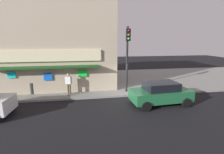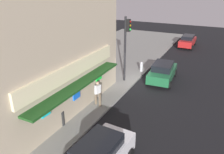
{
  "view_description": "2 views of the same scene",
  "coord_description": "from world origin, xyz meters",
  "px_view_note": "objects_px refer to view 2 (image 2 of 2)",
  "views": [
    {
      "loc": [
        -3.91,
        -12.12,
        4.47
      ],
      "look_at": [
        -1.7,
        1.33,
        1.38
      ],
      "focal_mm": 26.32,
      "sensor_mm": 36.0,
      "label": 1
    },
    {
      "loc": [
        -16.86,
        -6.04,
        7.86
      ],
      "look_at": [
        -2.28,
        1.3,
        1.04
      ],
      "focal_mm": 35.83,
      "sensor_mm": 36.0,
      "label": 2
    }
  ],
  "objects_px": {
    "parked_car_red": "(188,41)",
    "potted_plant_by_doorway": "(75,100)",
    "fire_hydrant": "(141,67)",
    "trash_can": "(60,118)",
    "pedestrian": "(98,92)",
    "traffic_light": "(126,41)",
    "parked_car_green": "(162,72)",
    "potted_plant_by_window": "(28,133)"
  },
  "relations": [
    {
      "from": "fire_hydrant",
      "to": "parked_car_green",
      "type": "height_order",
      "value": "parked_car_green"
    },
    {
      "from": "potted_plant_by_window",
      "to": "parked_car_red",
      "type": "xyz_separation_m",
      "value": [
        24.3,
        -3.94,
        0.08
      ]
    },
    {
      "from": "traffic_light",
      "to": "potted_plant_by_window",
      "type": "distance_m",
      "value": 10.29
    },
    {
      "from": "fire_hydrant",
      "to": "potted_plant_by_window",
      "type": "bearing_deg",
      "value": 172.52
    },
    {
      "from": "trash_can",
      "to": "parked_car_red",
      "type": "bearing_deg",
      "value": -9.05
    },
    {
      "from": "trash_can",
      "to": "potted_plant_by_window",
      "type": "relative_size",
      "value": 0.93
    },
    {
      "from": "potted_plant_by_window",
      "to": "parked_car_green",
      "type": "distance_m",
      "value": 12.18
    },
    {
      "from": "trash_can",
      "to": "parked_car_red",
      "type": "relative_size",
      "value": 0.22
    },
    {
      "from": "fire_hydrant",
      "to": "traffic_light",
      "type": "bearing_deg",
      "value": 170.32
    },
    {
      "from": "fire_hydrant",
      "to": "potted_plant_by_doorway",
      "type": "xyz_separation_m",
      "value": [
        -8.29,
        1.76,
        0.0
      ]
    },
    {
      "from": "potted_plant_by_doorway",
      "to": "traffic_light",
      "type": "bearing_deg",
      "value": -13.12
    },
    {
      "from": "pedestrian",
      "to": "potted_plant_by_window",
      "type": "height_order",
      "value": "pedestrian"
    },
    {
      "from": "fire_hydrant",
      "to": "parked_car_green",
      "type": "distance_m",
      "value": 2.5
    },
    {
      "from": "potted_plant_by_window",
      "to": "parked_car_red",
      "type": "height_order",
      "value": "parked_car_red"
    },
    {
      "from": "parked_car_red",
      "to": "parked_car_green",
      "type": "relative_size",
      "value": 1.0
    },
    {
      "from": "parked_car_red",
      "to": "potted_plant_by_doorway",
      "type": "bearing_deg",
      "value": 168.57
    },
    {
      "from": "trash_can",
      "to": "potted_plant_by_window",
      "type": "height_order",
      "value": "potted_plant_by_window"
    },
    {
      "from": "fire_hydrant",
      "to": "trash_can",
      "type": "bearing_deg",
      "value": 173.19
    },
    {
      "from": "potted_plant_by_doorway",
      "to": "potted_plant_by_window",
      "type": "height_order",
      "value": "potted_plant_by_window"
    },
    {
      "from": "potted_plant_by_window",
      "to": "potted_plant_by_doorway",
      "type": "bearing_deg",
      "value": 1.58
    },
    {
      "from": "trash_can",
      "to": "parked_car_green",
      "type": "bearing_deg",
      "value": -20.42
    },
    {
      "from": "trash_can",
      "to": "parked_car_green",
      "type": "relative_size",
      "value": 0.22
    },
    {
      "from": "parked_car_red",
      "to": "parked_car_green",
      "type": "height_order",
      "value": "parked_car_green"
    },
    {
      "from": "potted_plant_by_doorway",
      "to": "parked_car_red",
      "type": "xyz_separation_m",
      "value": [
        20.06,
        -4.06,
        0.22
      ]
    },
    {
      "from": "trash_can",
      "to": "potted_plant_by_doorway",
      "type": "xyz_separation_m",
      "value": [
        2.18,
        0.51,
        -0.02
      ]
    },
    {
      "from": "traffic_light",
      "to": "trash_can",
      "type": "bearing_deg",
      "value": 174.21
    },
    {
      "from": "pedestrian",
      "to": "potted_plant_by_doorway",
      "type": "height_order",
      "value": "pedestrian"
    },
    {
      "from": "pedestrian",
      "to": "potted_plant_by_window",
      "type": "distance_m",
      "value": 5.2
    },
    {
      "from": "potted_plant_by_window",
      "to": "parked_car_red",
      "type": "bearing_deg",
      "value": -9.21
    },
    {
      "from": "potted_plant_by_doorway",
      "to": "potted_plant_by_window",
      "type": "xyz_separation_m",
      "value": [
        -4.24,
        -0.12,
        0.14
      ]
    },
    {
      "from": "pedestrian",
      "to": "potted_plant_by_doorway",
      "type": "relative_size",
      "value": 2.18
    },
    {
      "from": "traffic_light",
      "to": "parked_car_green",
      "type": "relative_size",
      "value": 1.27
    },
    {
      "from": "fire_hydrant",
      "to": "parked_car_red",
      "type": "height_order",
      "value": "parked_car_red"
    },
    {
      "from": "trash_can",
      "to": "fire_hydrant",
      "type": "bearing_deg",
      "value": -6.81
    },
    {
      "from": "pedestrian",
      "to": "fire_hydrant",
      "type": "bearing_deg",
      "value": -3.29
    },
    {
      "from": "parked_car_green",
      "to": "potted_plant_by_doorway",
      "type": "bearing_deg",
      "value": 151.01
    },
    {
      "from": "potted_plant_by_doorway",
      "to": "parked_car_green",
      "type": "distance_m",
      "value": 8.34
    },
    {
      "from": "potted_plant_by_doorway",
      "to": "potted_plant_by_window",
      "type": "distance_m",
      "value": 4.24
    },
    {
      "from": "fire_hydrant",
      "to": "potted_plant_by_doorway",
      "type": "height_order",
      "value": "fire_hydrant"
    },
    {
      "from": "traffic_light",
      "to": "parked_car_green",
      "type": "bearing_deg",
      "value": -57.87
    },
    {
      "from": "potted_plant_by_window",
      "to": "parked_car_green",
      "type": "xyz_separation_m",
      "value": [
        11.53,
        -3.92,
        0.1
      ]
    },
    {
      "from": "potted_plant_by_doorway",
      "to": "parked_car_green",
      "type": "xyz_separation_m",
      "value": [
        7.3,
        -4.04,
        0.24
      ]
    }
  ]
}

